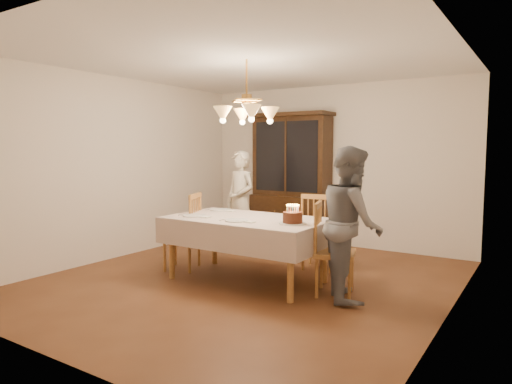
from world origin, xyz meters
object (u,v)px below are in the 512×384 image
Objects in this scene: chair_far_side at (320,235)px; birthday_cake at (293,218)px; elderly_woman at (240,201)px; dining_table at (247,224)px; china_hutch at (291,181)px.

chair_far_side is 3.33× the size of birthday_cake.
elderly_woman is at bearing 140.46° from birthday_cake.
dining_table is 6.33× the size of birthday_cake.
elderly_woman is at bearing 127.68° from dining_table.
chair_far_side is at bearing 62.44° from dining_table.
birthday_cake is (0.67, -0.10, 0.14)m from dining_table.
china_hutch reaches higher than dining_table.
dining_table is at bearing 171.59° from birthday_cake.
elderly_woman is at bearing -108.09° from china_hutch.
china_hutch reaches higher than chair_far_side.
chair_far_side is 0.65× the size of elderly_woman.
birthday_cake is (1.30, -2.35, -0.22)m from china_hutch.
dining_table is 2.37m from china_hutch.
birthday_cake is at bearing -8.41° from dining_table.
birthday_cake is at bearing -23.61° from elderly_woman.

